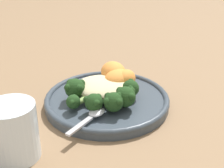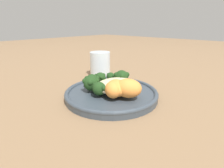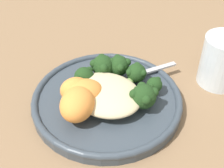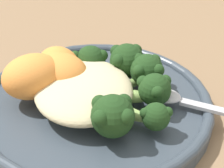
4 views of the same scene
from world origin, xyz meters
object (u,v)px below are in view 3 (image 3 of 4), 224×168
object	(u,v)px
broccoli_stalk_0	(138,96)
broccoli_stalk_1	(143,89)
broccoli_stalk_5	(89,82)
broccoli_stalk_2	(132,77)
broccoli_stalk_4	(103,68)
sweet_potato_chunk_2	(78,104)
quinoa_mound	(106,94)
water_glass	(222,61)
plate	(107,100)
sweet_potato_chunk_0	(83,93)
sweet_potato_chunk_1	(75,89)
broccoli_stalk_3	(117,71)
spoon	(142,72)

from	to	relation	value
broccoli_stalk_0	broccoli_stalk_1	size ratio (longest dim) A/B	1.07
broccoli_stalk_1	broccoli_stalk_5	size ratio (longest dim) A/B	1.01
broccoli_stalk_2	broccoli_stalk_4	world-z (taller)	broccoli_stalk_4
broccoli_stalk_0	sweet_potato_chunk_2	distance (m)	0.10
quinoa_mound	water_glass	bearing A→B (deg)	-122.44
plate	broccoli_stalk_1	size ratio (longest dim) A/B	2.65
quinoa_mound	broccoli_stalk_1	world-z (taller)	quinoa_mound
quinoa_mound	sweet_potato_chunk_0	distance (m)	0.04
plate	broccoli_stalk_5	world-z (taller)	broccoli_stalk_5
sweet_potato_chunk_1	broccoli_stalk_0	bearing A→B (deg)	-151.35
quinoa_mound	broccoli_stalk_5	world-z (taller)	broccoli_stalk_5
plate	sweet_potato_chunk_0	distance (m)	0.05
broccoli_stalk_0	water_glass	size ratio (longest dim) A/B	1.11
sweet_potato_chunk_2	broccoli_stalk_3	bearing A→B (deg)	-86.38
broccoli_stalk_1	sweet_potato_chunk_1	size ratio (longest dim) A/B	1.96
quinoa_mound	sweet_potato_chunk_2	xyz separation A→B (m)	(0.01, 0.05, 0.01)
broccoli_stalk_1	broccoli_stalk_4	size ratio (longest dim) A/B	1.15
broccoli_stalk_5	water_glass	distance (m)	0.24
broccoli_stalk_3	broccoli_stalk_4	world-z (taller)	broccoli_stalk_4
broccoli_stalk_2	sweet_potato_chunk_2	distance (m)	0.11
plate	spoon	size ratio (longest dim) A/B	2.65
quinoa_mound	sweet_potato_chunk_1	distance (m)	0.05
broccoli_stalk_1	water_glass	xyz separation A→B (m)	(-0.08, -0.14, 0.01)
broccoli_stalk_0	broccoli_stalk_4	bearing A→B (deg)	137.40
sweet_potato_chunk_0	broccoli_stalk_3	bearing A→B (deg)	-93.62
plate	broccoli_stalk_0	xyz separation A→B (m)	(-0.05, -0.01, 0.03)
broccoli_stalk_1	water_glass	size ratio (longest dim) A/B	1.04
broccoli_stalk_1	broccoli_stalk_3	distance (m)	0.06
plate	broccoli_stalk_5	distance (m)	0.04
broccoli_stalk_4	broccoli_stalk_1	bearing A→B (deg)	-129.93
broccoli_stalk_5	water_glass	world-z (taller)	water_glass
quinoa_mound	sweet_potato_chunk_2	size ratio (longest dim) A/B	1.83
quinoa_mound	broccoli_stalk_0	distance (m)	0.05
plate	broccoli_stalk_1	world-z (taller)	broccoli_stalk_1
quinoa_mound	spoon	bearing A→B (deg)	-94.96
quinoa_mound	broccoli_stalk_0	bearing A→B (deg)	-154.94
quinoa_mound	sweet_potato_chunk_2	world-z (taller)	sweet_potato_chunk_2
plate	sweet_potato_chunk_0	bearing A→B (deg)	62.37
broccoli_stalk_0	broccoli_stalk_2	distance (m)	0.05
sweet_potato_chunk_1	broccoli_stalk_4	bearing A→B (deg)	-90.03
broccoli_stalk_3	sweet_potato_chunk_2	bearing A→B (deg)	162.44
broccoli_stalk_0	broccoli_stalk_3	bearing A→B (deg)	124.68
plate	broccoli_stalk_1	xyz separation A→B (m)	(-0.05, -0.04, 0.02)
sweet_potato_chunk_1	sweet_potato_chunk_2	distance (m)	0.04
broccoli_stalk_1	spoon	size ratio (longest dim) A/B	1.00
broccoli_stalk_4	sweet_potato_chunk_0	distance (m)	0.07
sweet_potato_chunk_2	spoon	distance (m)	0.15
broccoli_stalk_0	sweet_potato_chunk_1	distance (m)	0.10
plate	sweet_potato_chunk_1	distance (m)	0.06
plate	broccoli_stalk_5	xyz separation A→B (m)	(0.03, 0.00, 0.03)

